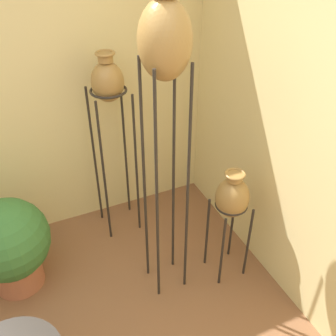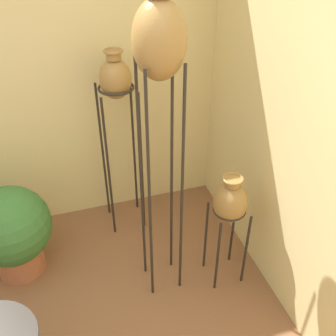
{
  "view_description": "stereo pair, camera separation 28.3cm",
  "coord_description": "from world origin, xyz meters",
  "px_view_note": "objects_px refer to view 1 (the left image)",
  "views": [
    {
      "loc": [
        0.07,
        -1.23,
        2.55
      ],
      "look_at": [
        1.04,
        0.9,
        0.91
      ],
      "focal_mm": 42.0,
      "sensor_mm": 36.0,
      "label": 1
    },
    {
      "loc": [
        0.33,
        -1.33,
        2.55
      ],
      "look_at": [
        1.04,
        0.9,
        0.91
      ],
      "focal_mm": 42.0,
      "sensor_mm": 36.0,
      "label": 2
    }
  ],
  "objects_px": {
    "vase_stand_tall": "(165,51)",
    "vase_stand_short": "(232,199)",
    "vase_stand_medium": "(108,90)",
    "potted_plant": "(9,244)"
  },
  "relations": [
    {
      "from": "vase_stand_short",
      "to": "potted_plant",
      "type": "relative_size",
      "value": 1.24
    },
    {
      "from": "vase_stand_tall",
      "to": "vase_stand_medium",
      "type": "bearing_deg",
      "value": 98.86
    },
    {
      "from": "vase_stand_medium",
      "to": "potted_plant",
      "type": "height_order",
      "value": "vase_stand_medium"
    },
    {
      "from": "potted_plant",
      "to": "vase_stand_tall",
      "type": "bearing_deg",
      "value": -22.75
    },
    {
      "from": "vase_stand_medium",
      "to": "vase_stand_short",
      "type": "distance_m",
      "value": 1.22
    },
    {
      "from": "vase_stand_tall",
      "to": "vase_stand_short",
      "type": "distance_m",
      "value": 1.22
    },
    {
      "from": "vase_stand_tall",
      "to": "vase_stand_short",
      "type": "xyz_separation_m",
      "value": [
        0.48,
        -0.1,
        -1.12
      ]
    },
    {
      "from": "vase_stand_medium",
      "to": "vase_stand_short",
      "type": "xyz_separation_m",
      "value": [
        0.6,
        -0.88,
        -0.61
      ]
    },
    {
      "from": "vase_stand_medium",
      "to": "potted_plant",
      "type": "distance_m",
      "value": 1.36
    },
    {
      "from": "vase_stand_medium",
      "to": "vase_stand_tall",
      "type": "bearing_deg",
      "value": -81.14
    }
  ]
}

